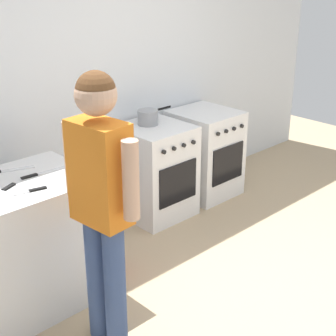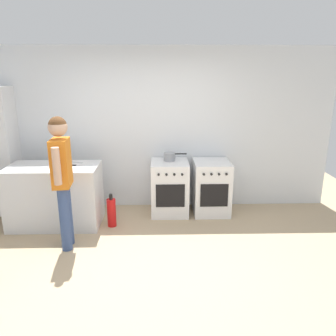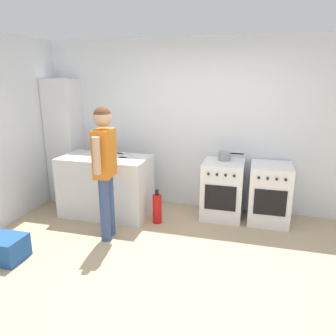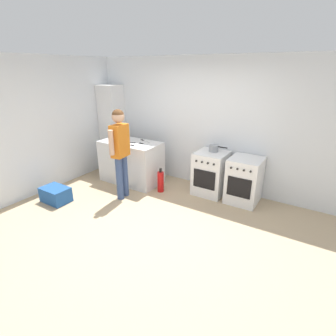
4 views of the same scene
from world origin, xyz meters
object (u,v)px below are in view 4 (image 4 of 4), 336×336
at_px(knife_utility, 130,143).
at_px(knife_bread, 145,144).
at_px(knife_paring, 132,145).
at_px(knife_carving, 145,141).
at_px(oven_left, 211,173).
at_px(pot, 214,148).
at_px(fire_extinguisher, 161,182).
at_px(oven_right, 244,180).
at_px(person, 120,146).
at_px(recycling_crate_lower, 56,195).
at_px(larder_cabinet, 112,128).

distance_m(knife_utility, knife_bread, 0.34).
bearing_deg(knife_paring, knife_carving, 84.56).
relative_size(oven_left, pot, 2.33).
distance_m(pot, knife_utility, 1.73).
xyz_separation_m(knife_carving, fire_extinguisher, (0.60, -0.31, -0.69)).
distance_m(pot, fire_extinguisher, 1.25).
bearing_deg(oven_right, knife_utility, -169.15).
height_order(oven_right, person, person).
distance_m(knife_paring, person, 0.54).
bearing_deg(recycling_crate_lower, knife_paring, 58.84).
height_order(oven_left, knife_carving, knife_carving).
bearing_deg(knife_carving, recycling_crate_lower, -115.91).
xyz_separation_m(knife_utility, knife_paring, (0.14, -0.12, 0.00)).
relative_size(person, larder_cabinet, 0.85).
distance_m(knife_paring, larder_cabinet, 1.33).
bearing_deg(pot, knife_utility, -162.44).
relative_size(knife_paring, larder_cabinet, 0.11).
height_order(knife_utility, knife_paring, same).
xyz_separation_m(knife_utility, fire_extinguisher, (0.78, -0.03, -0.69)).
xyz_separation_m(oven_right, knife_bread, (-1.98, -0.37, 0.48)).
height_order(knife_carving, larder_cabinet, larder_cabinet).
xyz_separation_m(oven_left, knife_utility, (-1.65, -0.44, 0.48)).
relative_size(knife_utility, knife_carving, 0.75).
xyz_separation_m(knife_bread, knife_paring, (-0.20, -0.20, 0.00)).
distance_m(recycling_crate_lower, larder_cabinet, 2.19).
height_order(knife_bread, larder_cabinet, larder_cabinet).
bearing_deg(person, fire_extinguisher, 50.33).
bearing_deg(recycling_crate_lower, larder_cabinet, 99.87).
relative_size(person, recycling_crate_lower, 3.26).
height_order(oven_right, recycling_crate_lower, oven_right).
height_order(pot, recycling_crate_lower, pot).
relative_size(knife_paring, recycling_crate_lower, 0.40).
height_order(knife_bread, fire_extinguisher, knife_bread).
height_order(pot, knife_paring, pot).
distance_m(pot, larder_cabinet, 2.65).
bearing_deg(knife_utility, knife_paring, -41.59).
bearing_deg(person, oven_right, 27.77).
bearing_deg(oven_left, recycling_crate_lower, -140.76).
xyz_separation_m(oven_right, recycling_crate_lower, (-2.97, -1.88, -0.29)).
xyz_separation_m(pot, larder_cabinet, (-2.65, 0.02, 0.08)).
xyz_separation_m(oven_right, knife_paring, (-2.18, -0.57, 0.48)).
height_order(oven_left, larder_cabinet, larder_cabinet).
xyz_separation_m(knife_utility, knife_bread, (0.34, 0.08, -0.00)).
xyz_separation_m(oven_left, knife_paring, (-1.51, -0.57, 0.48)).
bearing_deg(person, pot, 40.12).
height_order(oven_left, recycling_crate_lower, oven_left).
height_order(pot, larder_cabinet, larder_cabinet).
height_order(knife_bread, recycling_crate_lower, knife_bread).
xyz_separation_m(oven_right, pot, (-0.67, 0.08, 0.49)).
bearing_deg(knife_paring, oven_left, 20.56).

